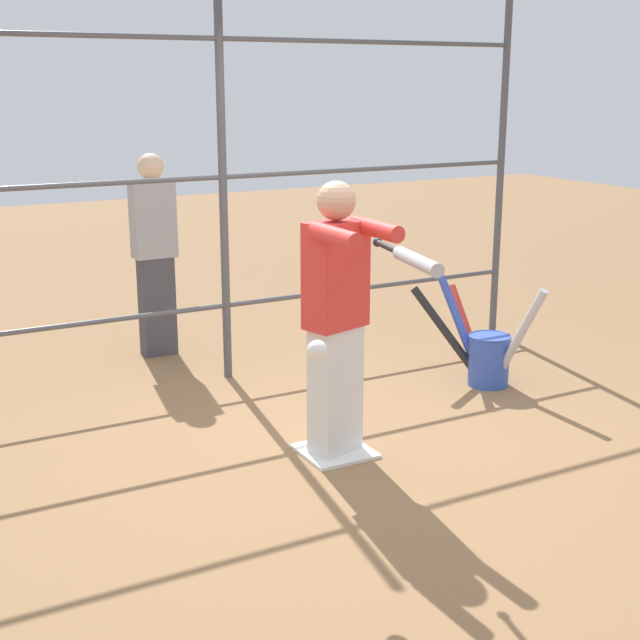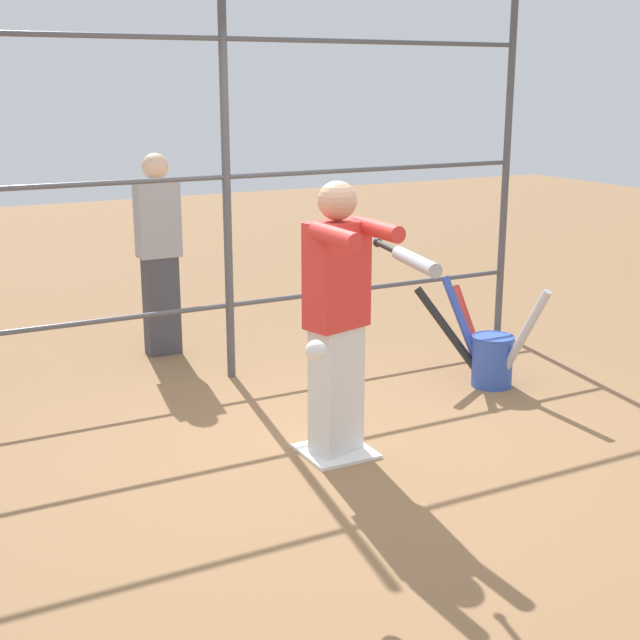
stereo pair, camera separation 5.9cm
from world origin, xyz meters
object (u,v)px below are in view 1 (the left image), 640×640
batter (337,312)px  softball_in_flight (317,350)px  bat_bucket (485,352)px  bystander_behind_fence (155,252)px  baseball_bat_swinging (412,259)px

batter → softball_in_flight: size_ratio=16.62×
softball_in_flight → batter: bearing=-125.3°
softball_in_flight → bat_bucket: softball_in_flight is taller
bystander_behind_fence → baseball_bat_swinging: bearing=92.6°
batter → softball_in_flight: 0.95m
batter → bystander_behind_fence: (0.26, -2.41, -0.03)m
baseball_bat_swinging → bystander_behind_fence: bystander_behind_fence is taller
baseball_bat_swinging → bat_bucket: 2.47m
batter → bystander_behind_fence: bearing=-83.8°
baseball_bat_swinging → bat_bucket: baseball_bat_swinging is taller
baseball_bat_swinging → bat_bucket: (-1.67, -1.46, -1.09)m
softball_in_flight → baseball_bat_swinging: bearing=166.1°
bat_bucket → softball_in_flight: bearing=32.7°
softball_in_flight → bystander_behind_fence: bearing=-95.2°
bat_bucket → bystander_behind_fence: bearing=-45.3°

